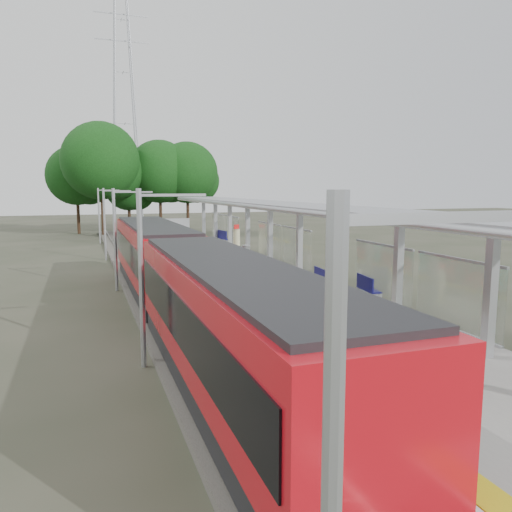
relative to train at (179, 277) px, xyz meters
The scene contains 16 objects.
ground 11.68m from the train, 66.97° to the right, with size 200.00×200.00×0.00m, color #474438.
trackbed 9.61m from the train, 90.01° to the left, with size 3.00×70.00×0.24m, color #59544C.
platform 10.55m from the train, 64.46° to the left, with size 6.00×50.00×1.00m, color gray.
tactile_strip 9.67m from the train, 78.30° to the left, with size 0.60×50.00×0.02m, color yellow.
end_fence 34.66m from the train, 82.54° to the left, with size 6.00×0.10×1.20m, color #9EA0A5.
train is the anchor object (origin of this frame).
canopy 8.56m from the train, 42.53° to the left, with size 3.27×38.00×3.66m.
pylon 64.77m from the train, 86.79° to the left, with size 8.00×4.00×38.00m, color #9EA0A5, non-canonical shape.
tree_cluster 41.93m from the train, 87.05° to the left, with size 19.73×12.66×12.61m.
catenary_masts 8.63m from the train, 101.53° to the left, with size 2.08×48.16×5.40m.
bench_near 7.34m from the train, 13.77° to the right, with size 0.62×1.50×0.99m.
bench_mid 6.05m from the train, ahead, with size 0.64×1.63×1.09m.
bench_far 19.88m from the train, 69.68° to the left, with size 0.80×1.76×1.16m.
info_pillar_near 5.93m from the train, 32.40° to the right, with size 0.36×0.36×1.58m.
info_pillar_far 14.67m from the train, 64.47° to the left, with size 0.45×0.45×1.99m.
litter_bin 11.14m from the train, 58.83° to the left, with size 0.50×0.50×1.03m, color #9EA0A5.
Camera 1 is at (-7.89, -7.92, 5.41)m, focal length 35.00 mm.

